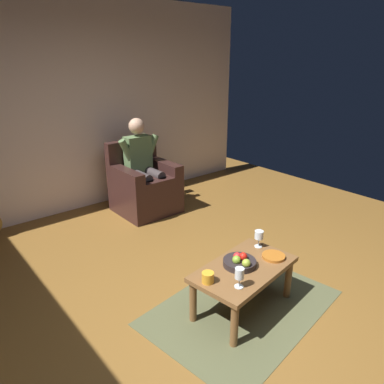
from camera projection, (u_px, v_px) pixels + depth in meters
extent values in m
plane|color=brown|center=(227.00, 324.00, 2.95)|extent=(7.32, 7.32, 0.00)
cube|color=beige|center=(60.00, 109.00, 4.67)|extent=(6.07, 0.06, 2.79)
cube|color=#4E5033|center=(242.00, 307.00, 3.14)|extent=(1.74, 1.31, 0.01)
cube|color=#311B19|center=(146.00, 196.00, 5.02)|extent=(0.76, 0.76, 0.43)
cube|color=#311B19|center=(147.00, 179.00, 4.89)|extent=(0.46, 0.64, 0.10)
cube|color=#311B19|center=(163.00, 169.00, 5.09)|extent=(0.15, 0.75, 0.24)
cube|color=#311B19|center=(125.00, 178.00, 4.72)|extent=(0.15, 0.75, 0.24)
cube|color=#311B19|center=(132.00, 158.00, 5.08)|extent=(0.76, 0.12, 0.53)
cube|color=#567044|center=(138.00, 154.00, 4.93)|extent=(0.35, 0.18, 0.51)
sphere|color=tan|center=(137.00, 126.00, 4.79)|extent=(0.21, 0.21, 0.21)
cylinder|color=#372F30|center=(153.00, 173.00, 4.93)|extent=(0.13, 0.40, 0.13)
cylinder|color=#372F30|center=(163.00, 196.00, 4.88)|extent=(0.12, 0.12, 0.53)
cylinder|color=#567044|center=(152.00, 145.00, 4.98)|extent=(0.20, 0.09, 0.29)
cylinder|color=#372F30|center=(141.00, 176.00, 4.81)|extent=(0.13, 0.40, 0.13)
cylinder|color=#372F30|center=(150.00, 200.00, 4.76)|extent=(0.12, 0.12, 0.53)
cylinder|color=#567044|center=(126.00, 150.00, 4.73)|extent=(0.20, 0.09, 0.29)
cube|color=brown|center=(244.00, 269.00, 3.00)|extent=(0.96, 0.63, 0.04)
cylinder|color=brown|center=(288.00, 279.00, 3.22)|extent=(0.06, 0.06, 0.37)
cylinder|color=brown|center=(234.00, 325.00, 2.67)|extent=(0.06, 0.06, 0.37)
cylinder|color=brown|center=(249.00, 262.00, 3.48)|extent=(0.06, 0.06, 0.37)
cylinder|color=brown|center=(193.00, 301.00, 2.93)|extent=(0.06, 0.06, 0.37)
cylinder|color=silver|center=(239.00, 287.00, 2.73)|extent=(0.07, 0.07, 0.01)
cylinder|color=silver|center=(239.00, 282.00, 2.72)|extent=(0.01, 0.01, 0.07)
cylinder|color=silver|center=(240.00, 273.00, 2.69)|extent=(0.07, 0.07, 0.08)
cylinder|color=#590C19|center=(239.00, 276.00, 2.70)|extent=(0.06, 0.06, 0.03)
cylinder|color=silver|center=(258.00, 246.00, 3.31)|extent=(0.07, 0.07, 0.01)
cylinder|color=silver|center=(258.00, 242.00, 3.29)|extent=(0.01, 0.01, 0.08)
cylinder|color=silver|center=(259.00, 235.00, 3.27)|extent=(0.08, 0.08, 0.07)
cylinder|color=#590C19|center=(259.00, 237.00, 3.27)|extent=(0.07, 0.07, 0.03)
cylinder|color=black|center=(240.00, 263.00, 3.01)|extent=(0.27, 0.27, 0.05)
sphere|color=olive|center=(237.00, 260.00, 2.96)|extent=(0.07, 0.07, 0.07)
sphere|color=#8EA432|center=(246.00, 263.00, 2.91)|extent=(0.07, 0.07, 0.07)
sphere|color=red|center=(243.00, 257.00, 3.01)|extent=(0.07, 0.07, 0.07)
sphere|color=red|center=(237.00, 256.00, 3.01)|extent=(0.07, 0.07, 0.07)
cylinder|color=#AC601F|center=(273.00, 256.00, 3.13)|extent=(0.20, 0.20, 0.02)
cylinder|color=gold|center=(208.00, 277.00, 2.78)|extent=(0.10, 0.10, 0.08)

